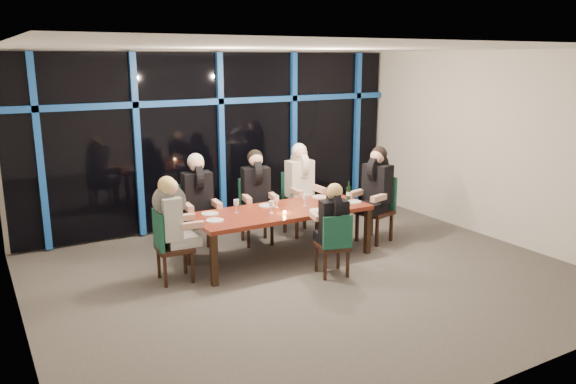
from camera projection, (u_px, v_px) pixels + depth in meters
name	position (u px, v px, depth m)	size (l,w,h in m)	color
room	(312.00, 127.00, 7.10)	(7.04, 7.00, 3.02)	#5B5550
window_wall	(221.00, 137.00, 9.69)	(6.86, 0.43, 2.94)	black
dining_table	(281.00, 214.00, 8.09)	(2.60, 1.00, 0.75)	maroon
chair_far_left	(197.00, 215.00, 8.45)	(0.52, 0.52, 1.03)	black
chair_far_mid	(255.00, 207.00, 8.91)	(0.56, 0.56, 1.02)	black
chair_far_right	(298.00, 199.00, 9.36)	(0.48, 0.48, 1.04)	black
chair_end_left	(168.00, 242.00, 7.29)	(0.48, 0.48, 0.97)	black
chair_end_right	(378.00, 205.00, 8.97)	(0.60, 0.60, 1.05)	black
chair_near_mid	(334.00, 242.00, 7.46)	(0.48, 0.48, 0.88)	black
diner_far_left	(198.00, 189.00, 8.27)	(0.54, 0.66, 1.01)	black
diner_far_mid	(256.00, 183.00, 8.73)	(0.56, 0.68, 0.99)	black
diner_far_right	(301.00, 176.00, 9.19)	(0.51, 0.64, 1.01)	silver
diner_end_left	(173.00, 213.00, 7.23)	(0.62, 0.50, 0.94)	black
diner_end_right	(376.00, 181.00, 8.81)	(0.71, 0.60, 1.02)	black
diner_near_mid	(333.00, 215.00, 7.45)	(0.49, 0.59, 0.85)	black
plate_far_left	(210.00, 214.00, 7.83)	(0.24, 0.24, 0.01)	white
plate_far_mid	(267.00, 205.00, 8.26)	(0.24, 0.24, 0.01)	white
plate_far_right	(319.00, 197.00, 8.77)	(0.24, 0.24, 0.01)	white
plate_end_left	(215.00, 220.00, 7.51)	(0.24, 0.24, 0.01)	white
plate_end_right	(353.00, 202.00, 8.48)	(0.24, 0.24, 0.01)	white
plate_near_mid	(318.00, 210.00, 7.99)	(0.24, 0.24, 0.01)	white
wine_bottle	(349.00, 193.00, 8.55)	(0.07, 0.07, 0.30)	black
water_pitcher	(333.00, 200.00, 8.19)	(0.13, 0.11, 0.21)	silver
tea_light	(285.00, 212.00, 7.88)	(0.05, 0.05, 0.03)	#FFAA4C
wine_glass_a	(271.00, 204.00, 7.84)	(0.07, 0.07, 0.18)	white
wine_glass_b	(277.00, 199.00, 8.15)	(0.07, 0.07, 0.18)	silver
wine_glass_c	(305.00, 197.00, 8.24)	(0.07, 0.07, 0.18)	white
wine_glass_d	(236.00, 203.00, 7.87)	(0.07, 0.07, 0.19)	silver
wine_glass_e	(329.00, 192.00, 8.62)	(0.06, 0.06, 0.16)	silver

